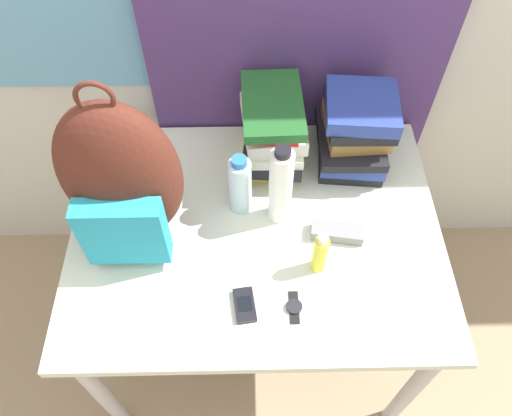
# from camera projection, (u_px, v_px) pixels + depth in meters

# --- Properties ---
(desk) EXTENTS (1.09, 0.84, 0.76)m
(desk) POSITION_uv_depth(u_px,v_px,m) (256.00, 244.00, 1.55)
(desk) COLOR silver
(desk) RESTS_ON ground_plane
(backpack) EXTENTS (0.32, 0.23, 0.55)m
(backpack) POSITION_uv_depth(u_px,v_px,m) (121.00, 181.00, 1.27)
(backpack) COLOR #512319
(backpack) RESTS_ON desk
(book_stack_left) EXTENTS (0.21, 0.29, 0.25)m
(book_stack_left) POSITION_uv_depth(u_px,v_px,m) (273.00, 131.00, 1.53)
(book_stack_left) COLOR yellow
(book_stack_left) RESTS_ON desk
(book_stack_center) EXTENTS (0.23, 0.29, 0.26)m
(book_stack_center) POSITION_uv_depth(u_px,v_px,m) (355.00, 131.00, 1.53)
(book_stack_center) COLOR black
(book_stack_center) RESTS_ON desk
(water_bottle) EXTENTS (0.07, 0.07, 0.22)m
(water_bottle) POSITION_uv_depth(u_px,v_px,m) (240.00, 185.00, 1.44)
(water_bottle) COLOR silver
(water_bottle) RESTS_ON desk
(sports_bottle) EXTENTS (0.07, 0.07, 0.29)m
(sports_bottle) POSITION_uv_depth(u_px,v_px,m) (281.00, 186.00, 1.39)
(sports_bottle) COLOR white
(sports_bottle) RESTS_ON desk
(sunscreen_bottle) EXTENTS (0.04, 0.04, 0.15)m
(sunscreen_bottle) POSITION_uv_depth(u_px,v_px,m) (320.00, 254.00, 1.34)
(sunscreen_bottle) COLOR yellow
(sunscreen_bottle) RESTS_ON desk
(cell_phone) EXTENTS (0.07, 0.10, 0.02)m
(cell_phone) POSITION_uv_depth(u_px,v_px,m) (245.00, 305.00, 1.32)
(cell_phone) COLOR black
(cell_phone) RESTS_ON desk
(sunglasses_case) EXTENTS (0.16, 0.08, 0.04)m
(sunglasses_case) POSITION_uv_depth(u_px,v_px,m) (337.00, 232.00, 1.44)
(sunglasses_case) COLOR gray
(sunglasses_case) RESTS_ON desk
(wristwatch) EXTENTS (0.04, 0.09, 0.01)m
(wristwatch) POSITION_uv_depth(u_px,v_px,m) (294.00, 307.00, 1.32)
(wristwatch) COLOR black
(wristwatch) RESTS_ON desk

